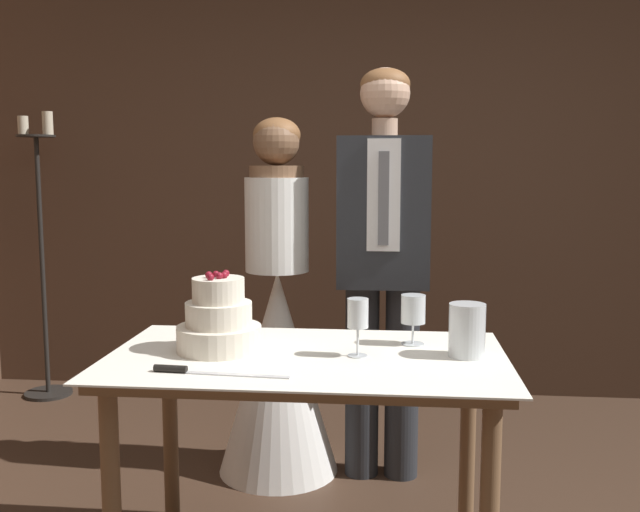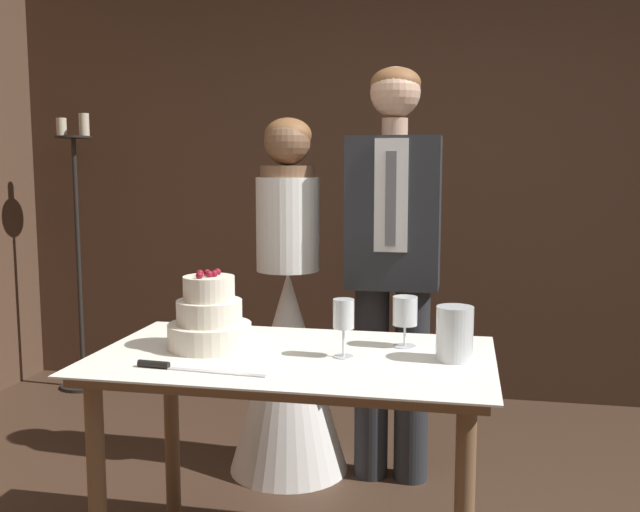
{
  "view_description": "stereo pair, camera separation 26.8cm",
  "coord_description": "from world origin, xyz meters",
  "px_view_note": "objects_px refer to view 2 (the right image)",
  "views": [
    {
      "loc": [
        0.02,
        -1.88,
        1.38
      ],
      "look_at": [
        -0.24,
        0.77,
        1.05
      ],
      "focal_mm": 40.0,
      "sensor_mm": 36.0,
      "label": 1
    },
    {
      "loc": [
        0.29,
        -1.84,
        1.38
      ],
      "look_at": [
        -0.24,
        0.77,
        1.05
      ],
      "focal_mm": 40.0,
      "sensor_mm": 36.0,
      "label": 2
    }
  ],
  "objects_px": {
    "tiered_cake": "(210,319)",
    "wine_glass_middle": "(405,314)",
    "groom": "(393,254)",
    "candle_stand": "(79,265)",
    "cake_table": "(293,385)",
    "hurricane_candle": "(455,335)",
    "wine_glass_near": "(344,317)",
    "cake_knife": "(176,367)",
    "bride": "(288,344)"
  },
  "relations": [
    {
      "from": "tiered_cake",
      "to": "wine_glass_middle",
      "type": "relative_size",
      "value": 1.63
    },
    {
      "from": "tiered_cake",
      "to": "bride",
      "type": "bearing_deg",
      "value": 85.95
    },
    {
      "from": "tiered_cake",
      "to": "hurricane_candle",
      "type": "relative_size",
      "value": 1.63
    },
    {
      "from": "hurricane_candle",
      "to": "groom",
      "type": "height_order",
      "value": "groom"
    },
    {
      "from": "cake_table",
      "to": "wine_glass_near",
      "type": "relative_size",
      "value": 6.82
    },
    {
      "from": "wine_glass_near",
      "to": "hurricane_candle",
      "type": "relative_size",
      "value": 1.1
    },
    {
      "from": "tiered_cake",
      "to": "wine_glass_middle",
      "type": "height_order",
      "value": "tiered_cake"
    },
    {
      "from": "hurricane_candle",
      "to": "candle_stand",
      "type": "relative_size",
      "value": 0.1
    },
    {
      "from": "hurricane_candle",
      "to": "candle_stand",
      "type": "height_order",
      "value": "candle_stand"
    },
    {
      "from": "wine_glass_near",
      "to": "groom",
      "type": "distance_m",
      "value": 0.88
    },
    {
      "from": "cake_table",
      "to": "wine_glass_near",
      "type": "xyz_separation_m",
      "value": [
        0.16,
        0.0,
        0.23
      ]
    },
    {
      "from": "tiered_cake",
      "to": "cake_knife",
      "type": "distance_m",
      "value": 0.28
    },
    {
      "from": "cake_knife",
      "to": "wine_glass_near",
      "type": "bearing_deg",
      "value": 31.06
    },
    {
      "from": "hurricane_candle",
      "to": "groom",
      "type": "xyz_separation_m",
      "value": [
        -0.28,
        0.84,
        0.15
      ]
    },
    {
      "from": "groom",
      "to": "cake_knife",
      "type": "bearing_deg",
      "value": -115.87
    },
    {
      "from": "wine_glass_middle",
      "to": "cake_table",
      "type": "bearing_deg",
      "value": -153.19
    },
    {
      "from": "cake_table",
      "to": "hurricane_candle",
      "type": "bearing_deg",
      "value": 3.8
    },
    {
      "from": "hurricane_candle",
      "to": "candle_stand",
      "type": "bearing_deg",
      "value": 142.53
    },
    {
      "from": "hurricane_candle",
      "to": "bride",
      "type": "bearing_deg",
      "value": 131.53
    },
    {
      "from": "bride",
      "to": "candle_stand",
      "type": "bearing_deg",
      "value": 149.27
    },
    {
      "from": "groom",
      "to": "candle_stand",
      "type": "bearing_deg",
      "value": 155.4
    },
    {
      "from": "cake_knife",
      "to": "wine_glass_near",
      "type": "height_order",
      "value": "wine_glass_near"
    },
    {
      "from": "cake_table",
      "to": "wine_glass_middle",
      "type": "relative_size",
      "value": 7.47
    },
    {
      "from": "wine_glass_middle",
      "to": "bride",
      "type": "bearing_deg",
      "value": 129.54
    },
    {
      "from": "candle_stand",
      "to": "groom",
      "type": "bearing_deg",
      "value": -24.6
    },
    {
      "from": "hurricane_candle",
      "to": "bride",
      "type": "xyz_separation_m",
      "value": [
        -0.74,
        0.84,
        -0.28
      ]
    },
    {
      "from": "candle_stand",
      "to": "bride",
      "type": "bearing_deg",
      "value": -30.73
    },
    {
      "from": "cake_knife",
      "to": "bride",
      "type": "relative_size",
      "value": 0.26
    },
    {
      "from": "cake_table",
      "to": "candle_stand",
      "type": "distance_m",
      "value": 2.55
    },
    {
      "from": "bride",
      "to": "cake_table",
      "type": "bearing_deg",
      "value": -75.0
    },
    {
      "from": "candle_stand",
      "to": "cake_table",
      "type": "bearing_deg",
      "value": -45.07
    },
    {
      "from": "cake_table",
      "to": "candle_stand",
      "type": "xyz_separation_m",
      "value": [
        -1.8,
        1.8,
        0.1
      ]
    },
    {
      "from": "cake_knife",
      "to": "wine_glass_middle",
      "type": "height_order",
      "value": "wine_glass_middle"
    },
    {
      "from": "wine_glass_near",
      "to": "groom",
      "type": "height_order",
      "value": "groom"
    },
    {
      "from": "bride",
      "to": "wine_glass_middle",
      "type": "bearing_deg",
      "value": -50.46
    },
    {
      "from": "tiered_cake",
      "to": "groom",
      "type": "relative_size",
      "value": 0.15
    },
    {
      "from": "hurricane_candle",
      "to": "candle_stand",
      "type": "distance_m",
      "value": 2.91
    },
    {
      "from": "groom",
      "to": "hurricane_candle",
      "type": "bearing_deg",
      "value": -71.81
    },
    {
      "from": "cake_knife",
      "to": "cake_table",
      "type": "bearing_deg",
      "value": 41.9
    },
    {
      "from": "wine_glass_middle",
      "to": "cake_knife",
      "type": "bearing_deg",
      "value": -147.7
    },
    {
      "from": "wine_glass_near",
      "to": "groom",
      "type": "relative_size",
      "value": 0.1
    },
    {
      "from": "candle_stand",
      "to": "wine_glass_near",
      "type": "bearing_deg",
      "value": -42.55
    },
    {
      "from": "wine_glass_near",
      "to": "wine_glass_middle",
      "type": "xyz_separation_m",
      "value": [
        0.18,
        0.17,
        -0.02
      ]
    },
    {
      "from": "cake_table",
      "to": "wine_glass_middle",
      "type": "height_order",
      "value": "wine_glass_middle"
    },
    {
      "from": "wine_glass_near",
      "to": "wine_glass_middle",
      "type": "relative_size",
      "value": 1.09
    },
    {
      "from": "groom",
      "to": "candle_stand",
      "type": "height_order",
      "value": "groom"
    },
    {
      "from": "bride",
      "to": "groom",
      "type": "distance_m",
      "value": 0.63
    },
    {
      "from": "tiered_cake",
      "to": "groom",
      "type": "distance_m",
      "value": 1.0
    },
    {
      "from": "wine_glass_near",
      "to": "wine_glass_middle",
      "type": "bearing_deg",
      "value": 43.63
    },
    {
      "from": "cake_knife",
      "to": "groom",
      "type": "distance_m",
      "value": 1.25
    }
  ]
}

